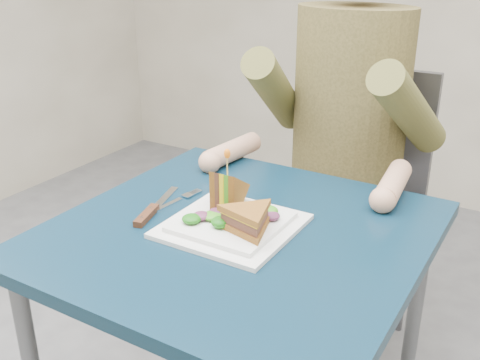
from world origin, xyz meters
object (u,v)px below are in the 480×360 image
Objects in this scene: table at (239,261)px; sandwich_flat at (249,220)px; chair at (353,191)px; diner at (350,85)px; plate at (232,224)px; knife at (150,212)px; sandwich_upright at (228,193)px; fork at (172,203)px.

table is 0.14m from sandwich_flat.
chair is 0.39m from diner.
plate is (-0.01, -0.62, -0.18)m from diner.
knife is at bearing -177.07° from sandwich_flat.
chair is 6.91× the size of sandwich_upright.
plate reaches higher than knife.
sandwich_upright is (-0.05, -0.57, -0.13)m from diner.
plate is 1.93× the size of sandwich_upright.
plate is at bearing -49.36° from sandwich_upright.
chair is at bearing 75.25° from knife.
sandwich_upright reaches higher than sandwich_flat.
sandwich_upright is (-0.05, 0.04, 0.13)m from table.
knife is (-0.20, -0.66, -0.18)m from diner.
table is 0.15m from sandwich_upright.
sandwich_flat is 0.25m from fork.
table is 4.18× the size of fork.
fork is (-0.19, -0.70, 0.19)m from chair.
chair is (0.00, 0.73, -0.11)m from table.
chair is 0.76m from plate.
knife is (-0.01, -0.07, 0.00)m from fork.
table is at bearing 12.36° from knife.
diner reaches higher than chair.
diner is at bearing 93.76° from sandwich_flat.
chair is 0.82m from knife.
table is at bearing -90.00° from diner.
sandwich_flat is at bearing -86.24° from diner.
table is 3.45× the size of knife.
diner is (-0.00, 0.61, 0.26)m from table.
plate is at bearing -90.99° from chair.
plate is (-0.01, -0.01, 0.09)m from table.
sandwich_upright reaches higher than plate.
sandwich_flat is (0.04, -0.64, -0.14)m from diner.
fork is at bearing 83.52° from knife.
chair is at bearing 85.73° from sandwich_upright.
sandwich_flat is (0.05, -0.02, 0.04)m from plate.
knife is at bearing -168.82° from plate.
fork is at bearing 170.04° from plate.
diner is 4.16× the size of fork.
plate is at bearing -91.17° from diner.
fork is (-0.14, -0.01, -0.05)m from sandwich_upright.
plate is 1.45× the size of fork.
sandwich_flat is 0.90× the size of fork.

